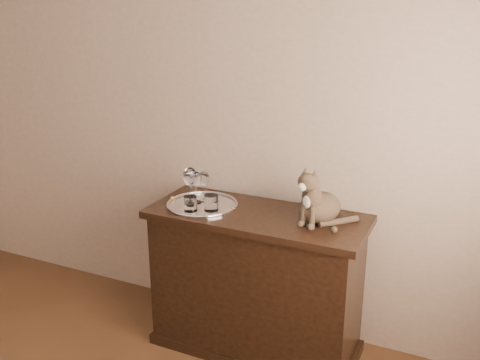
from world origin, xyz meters
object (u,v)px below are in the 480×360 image
object	(u,v)px
tumbler_a	(211,203)
cat	(321,193)
sideboard	(256,283)
wine_glass_d	(196,187)
wine_glass_b	(204,186)
wine_glass_c	(190,185)
tray	(202,205)
tumbler_b	(191,204)
wine_glass_a	(191,186)

from	to	relation	value
tumbler_a	cat	size ratio (longest dim) A/B	0.28
sideboard	cat	bearing A→B (deg)	6.41
wine_glass_d	sideboard	bearing A→B (deg)	1.12
wine_glass_b	wine_glass_c	xyz separation A→B (m)	(-0.05, -0.07, 0.02)
wine_glass_b	tumbler_a	world-z (taller)	wine_glass_b
cat	tray	bearing A→B (deg)	-156.07
tumbler_a	tumbler_b	xyz separation A→B (m)	(-0.10, -0.05, -0.00)
wine_glass_c	cat	xyz separation A→B (m)	(0.74, 0.07, 0.04)
sideboard	wine_glass_c	distance (m)	0.67
cat	tumbler_a	bearing A→B (deg)	-149.88
tray	tumbler_b	xyz separation A→B (m)	(-0.01, -0.11, 0.05)
wine_glass_d	tumbler_b	bearing A→B (deg)	-74.22
wine_glass_d	cat	distance (m)	0.72
tray	tumbler_b	bearing A→B (deg)	-97.49
wine_glass_a	cat	size ratio (longest dim) A/B	0.55
wine_glass_b	tumbler_a	size ratio (longest dim) A/B	1.98
wine_glass_d	wine_glass_b	bearing A→B (deg)	61.15
wine_glass_a	wine_glass_d	distance (m)	0.05
wine_glass_a	wine_glass_d	world-z (taller)	wine_glass_d
sideboard	wine_glass_d	world-z (taller)	wine_glass_d
wine_glass_a	wine_glass_b	xyz separation A→B (m)	(0.07, 0.02, 0.00)
sideboard	tumbler_a	size ratio (longest dim) A/B	13.61
wine_glass_a	tray	bearing A→B (deg)	-27.10
tumbler_b	tray	bearing A→B (deg)	82.51
wine_glass_a	cat	distance (m)	0.76
tumbler_a	tumbler_b	bearing A→B (deg)	-153.06
wine_glass_c	tumbler_a	world-z (taller)	wine_glass_c
wine_glass_c	wine_glass_d	bearing A→B (deg)	39.13
cat	wine_glass_c	bearing A→B (deg)	-156.86
wine_glass_b	tumbler_a	xyz separation A→B (m)	(0.11, -0.12, -0.04)
tray	wine_glass_d	distance (m)	0.11
tray	wine_glass_b	xyz separation A→B (m)	(-0.03, 0.07, 0.09)
tray	cat	xyz separation A→B (m)	(0.66, 0.07, 0.15)
sideboard	wine_glass_a	bearing A→B (deg)	177.45
wine_glass_c	tray	bearing A→B (deg)	-1.90
tray	tumbler_a	xyz separation A→B (m)	(0.09, -0.05, 0.05)
wine_glass_c	tumbler_b	bearing A→B (deg)	-60.57
tumbler_b	wine_glass_a	bearing A→B (deg)	117.69
tumbler_a	cat	bearing A→B (deg)	12.07
tumbler_a	wine_glass_c	bearing A→B (deg)	160.45
wine_glass_d	wine_glass_c	bearing A→B (deg)	-140.87
wine_glass_c	tumbler_b	size ratio (longest dim) A/B	2.52
tray	tumbler_a	size ratio (longest dim) A/B	4.54
sideboard	tumbler_b	distance (m)	0.60
sideboard	wine_glass_b	bearing A→B (deg)	173.82
wine_glass_b	cat	world-z (taller)	cat
tray	cat	bearing A→B (deg)	5.87
wine_glass_c	tumbler_a	xyz separation A→B (m)	(0.16, -0.06, -0.06)
tumbler_a	tumbler_b	world-z (taller)	tumbler_a
wine_glass_b	wine_glass_d	bearing A→B (deg)	-118.85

